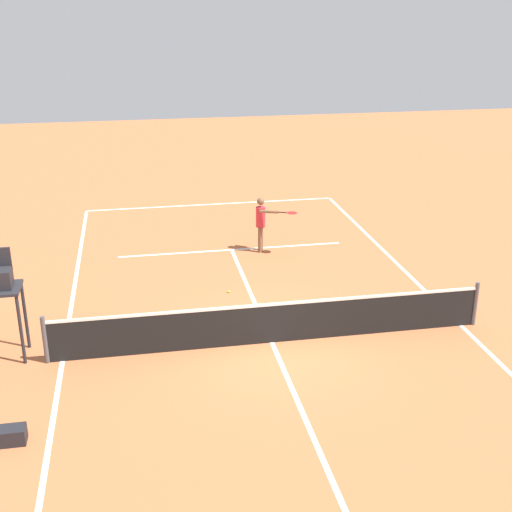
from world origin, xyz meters
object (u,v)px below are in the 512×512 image
equipment_bag (3,436)px  player_serving (262,220)px  umpire_chair (1,287)px  tennis_ball (229,291)px

equipment_bag → player_serving: bearing=-126.2°
player_serving → umpire_chair: (6.53, 5.29, 0.61)m
player_serving → equipment_bag: size_ratio=2.20×
equipment_bag → umpire_chair: bearing=-83.7°
tennis_ball → equipment_bag: 7.33m
tennis_ball → player_serving: bearing=-116.8°
tennis_ball → umpire_chair: bearing=25.5°
tennis_ball → umpire_chair: (5.09, 2.43, 1.57)m
player_serving → umpire_chair: bearing=-30.3°
player_serving → tennis_ball: 3.34m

